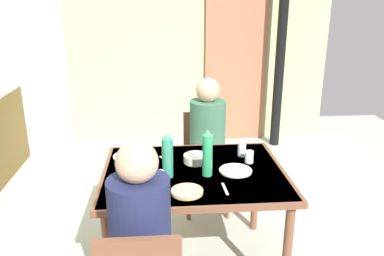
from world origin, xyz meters
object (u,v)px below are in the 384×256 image
at_px(dining_table, 194,181).
at_px(serving_bowl_center, 196,158).
at_px(water_bottle_green_near, 207,154).
at_px(water_bottle_green_far, 167,156).
at_px(person_near_diner, 140,225).
at_px(person_far_diner, 208,130).
at_px(chair_far_diner, 205,155).

relative_size(dining_table, serving_bowl_center, 7.13).
relative_size(water_bottle_green_near, water_bottle_green_far, 1.06).
relative_size(person_near_diner, person_far_diner, 1.00).
distance_m(person_near_diner, person_far_diner, 1.47).
relative_size(chair_far_diner, person_near_diner, 1.13).
xyz_separation_m(dining_table, person_far_diner, (0.18, 0.69, 0.12)).
bearing_deg(water_bottle_green_near, person_far_diner, 82.95).
relative_size(person_near_diner, water_bottle_green_near, 2.47).
xyz_separation_m(chair_far_diner, serving_bowl_center, (-0.15, -0.69, 0.27)).
bearing_deg(person_far_diner, water_bottle_green_far, 65.43).
bearing_deg(person_near_diner, dining_table, 65.19).
relative_size(dining_table, chair_far_diner, 1.39).
xyz_separation_m(person_far_diner, water_bottle_green_far, (-0.35, -0.76, 0.10)).
distance_m(chair_far_diner, serving_bowl_center, 0.76).
distance_m(dining_table, serving_bowl_center, 0.18).
xyz_separation_m(person_near_diner, water_bottle_green_far, (0.15, 0.62, 0.10)).
height_order(chair_far_diner, water_bottle_green_far, water_bottle_green_far).
bearing_deg(person_far_diner, chair_far_diner, -90.00).
height_order(dining_table, water_bottle_green_near, water_bottle_green_near).
distance_m(water_bottle_green_near, water_bottle_green_far, 0.26).
relative_size(dining_table, person_near_diner, 1.57).
height_order(person_far_diner, serving_bowl_center, person_far_diner).
relative_size(water_bottle_green_near, serving_bowl_center, 1.83).
bearing_deg(water_bottle_green_far, chair_far_diner, 68.79).
xyz_separation_m(chair_far_diner, water_bottle_green_far, (-0.35, -0.90, 0.38)).
bearing_deg(dining_table, water_bottle_green_far, -157.91).
height_order(person_far_diner, water_bottle_green_near, person_far_diner).
bearing_deg(water_bottle_green_far, serving_bowl_center, 46.60).
xyz_separation_m(person_near_diner, serving_bowl_center, (0.35, 0.83, -0.02)).
height_order(water_bottle_green_near, serving_bowl_center, water_bottle_green_near).
distance_m(chair_far_diner, person_near_diner, 1.63).
bearing_deg(serving_bowl_center, water_bottle_green_near, -75.30).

